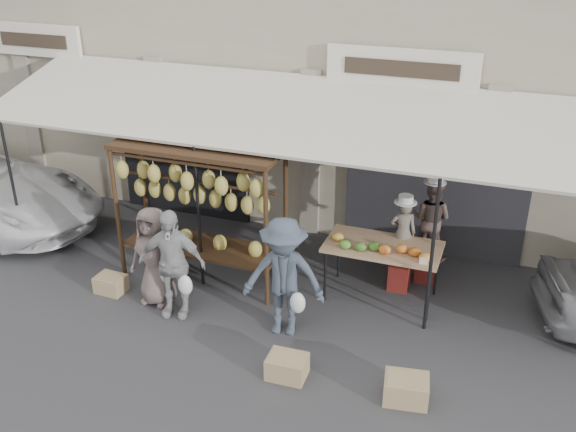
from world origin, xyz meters
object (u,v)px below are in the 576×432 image
at_px(customer_mid, 172,263).
at_px(crate_near_b, 406,389).
at_px(crate_far, 111,284).
at_px(banana_rack, 198,189).
at_px(vendor_right, 431,219).
at_px(customer_left, 154,256).
at_px(produce_table, 382,248).
at_px(customer_right, 284,277).
at_px(crate_near_a, 287,367).
at_px(vendor_left, 403,233).

height_order(customer_mid, crate_near_b, customer_mid).
distance_m(customer_mid, crate_far, 1.43).
xyz_separation_m(banana_rack, vendor_right, (3.36, 1.18, -0.49)).
bearing_deg(customer_left, customer_mid, -21.51).
relative_size(produce_table, customer_right, 0.97).
distance_m(customer_left, crate_near_b, 4.08).
relative_size(customer_mid, crate_near_a, 3.37).
bearing_deg(customer_left, vendor_left, 28.80).
relative_size(customer_left, crate_near_a, 3.13).
xyz_separation_m(vendor_left, vendor_right, (0.35, 0.39, 0.11)).
bearing_deg(crate_near_b, customer_left, 167.50).
height_order(customer_mid, customer_right, customer_right).
xyz_separation_m(banana_rack, customer_left, (-0.34, -0.84, -0.80)).
bearing_deg(crate_far, customer_left, 0.85).
bearing_deg(customer_right, vendor_left, 43.25).
relative_size(produce_table, crate_far, 3.82).
bearing_deg(vendor_left, customer_left, 12.73).
bearing_deg(crate_near_a, produce_table, 72.36).
bearing_deg(crate_near_a, customer_left, 158.56).
distance_m(customer_right, crate_near_a, 1.21).
bearing_deg(vendor_left, customer_right, 39.52).
xyz_separation_m(customer_mid, crate_near_a, (2.03, -0.77, -0.68)).
bearing_deg(crate_near_a, customer_mid, 159.15).
height_order(banana_rack, customer_right, banana_rack).
distance_m(vendor_right, customer_mid, 3.97).
bearing_deg(customer_mid, vendor_right, 22.08).
xyz_separation_m(vendor_left, customer_mid, (-2.94, -1.81, -0.14)).
xyz_separation_m(vendor_left, crate_far, (-4.17, -1.64, -0.84)).
distance_m(vendor_right, customer_right, 2.66).
xyz_separation_m(customer_right, crate_far, (-2.89, 0.05, -0.74)).
relative_size(vendor_right, customer_right, 0.74).
xyz_separation_m(crate_near_a, crate_near_b, (1.50, 0.09, 0.01)).
distance_m(customer_left, customer_right, 2.06).
bearing_deg(vendor_left, customer_mid, 18.43).
relative_size(produce_table, customer_left, 1.10).
relative_size(banana_rack, produce_table, 1.53).
bearing_deg(customer_mid, crate_far, 160.34).
xyz_separation_m(customer_mid, customer_right, (1.66, 0.12, 0.04)).
distance_m(banana_rack, crate_near_b, 4.23).
relative_size(banana_rack, crate_near_a, 5.27).
bearing_deg(crate_far, crate_near_b, -10.24).
relative_size(produce_table, crate_near_a, 3.45).
bearing_deg(crate_near_b, customer_right, 156.63).
bearing_deg(customer_left, produce_table, 24.00).
relative_size(vendor_left, vendor_right, 0.83).
height_order(vendor_left, vendor_right, vendor_right).
bearing_deg(customer_right, customer_mid, 174.71).
bearing_deg(produce_table, crate_far, -162.81).
bearing_deg(customer_left, crate_near_b, -9.65).
bearing_deg(vendor_right, crate_near_a, 80.10).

